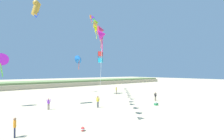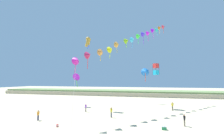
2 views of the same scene
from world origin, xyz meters
name	(u,v)px [view 1 (image 1 of 2)]	position (x,y,z in m)	size (l,w,h in m)	color
ground_plane	(144,121)	(0.00, 0.00, 0.00)	(240.00, 240.00, 0.00)	#C1B28E
dune_ridge	(39,84)	(0.00, 46.55, 1.00)	(120.00, 12.89, 2.02)	tan
person_near_left	(98,101)	(-0.50, 8.08, 0.98)	(0.53, 0.41, 1.69)	#474C56
person_near_right	(155,96)	(10.22, 5.88, 0.92)	(0.25, 0.55, 1.58)	#726656
person_mid_center	(49,103)	(-6.45, 11.21, 0.92)	(0.51, 0.35, 1.59)	#726656
person_far_left	(15,126)	(-11.03, 3.65, 0.90)	(0.21, 0.55, 1.56)	#282D4C
person_far_right	(116,90)	(10.23, 16.73, 1.00)	(0.58, 0.34, 1.73)	#726656
kite_banner_string	(95,21)	(3.07, 14.81, 15.12)	(15.09, 26.86, 22.00)	#D31EA5
large_kite_low_lead	(79,59)	(4.69, 25.04, 8.48)	(2.38, 1.61, 3.79)	blue
large_kite_mid_trail	(36,8)	(-7.50, 14.30, 14.70)	(1.34, 0.92, 2.71)	gold
large_kite_high_solo	(1,59)	(-11.52, 17.09, 7.09)	(1.94, 1.36, 3.65)	purple
large_kite_outer_drift	(100,57)	(7.21, 18.96, 8.70)	(1.39, 1.39, 2.57)	#19B8E5
beach_cooler	(156,104)	(7.43, 3.77, 0.21)	(0.58, 0.41, 0.46)	#23844C
beach_ball	(83,129)	(-6.25, 1.57, 0.18)	(0.36, 0.36, 0.36)	red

